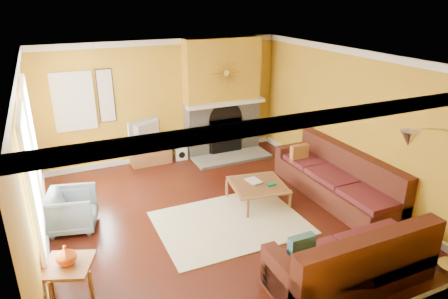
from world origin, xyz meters
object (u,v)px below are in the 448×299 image
media_console (150,153)px  arc_lamp (436,208)px  sectional_sofa (307,198)px  armchair (72,210)px  coffee_table (258,193)px  side_table (71,284)px

media_console → arc_lamp: 5.94m
sectional_sofa → armchair: bearing=158.5°
coffee_table → media_console: size_ratio=1.06×
coffee_table → media_console: 2.93m
coffee_table → arc_lamp: 3.11m
sectional_sofa → coffee_table: sectional_sofa is taller
media_console → side_table: size_ratio=1.47×
armchair → media_console: bearing=-26.9°
armchair → arc_lamp: 5.33m
armchair → side_table: bearing=-171.7°
sectional_sofa → armchair: 3.84m
side_table → arc_lamp: size_ratio=0.27×
media_console → sectional_sofa: bearing=-64.0°
media_console → side_table: (-2.02, -3.96, 0.06)m
coffee_table → arc_lamp: arc_lamp is taller
arc_lamp → media_console: bearing=112.8°
coffee_table → armchair: 3.20m
sectional_sofa → coffee_table: 1.05m
coffee_table → armchair: (-3.16, 0.48, 0.15)m
sectional_sofa → armchair: size_ratio=5.25×
sectional_sofa → side_table: (-3.75, -0.42, -0.15)m
media_console → arc_lamp: arc_lamp is taller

